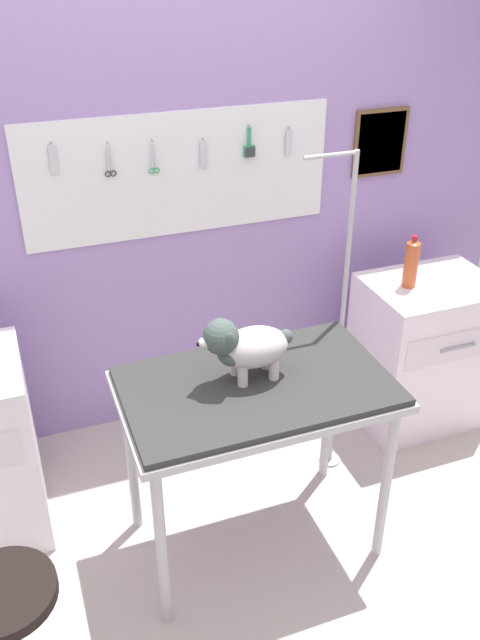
{
  "coord_description": "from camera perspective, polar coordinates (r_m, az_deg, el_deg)",
  "views": [
    {
      "loc": [
        -0.77,
        -1.84,
        2.43
      ],
      "look_at": [
        -0.0,
        0.23,
        1.15
      ],
      "focal_mm": 37.42,
      "sensor_mm": 36.0,
      "label": 1
    }
  ],
  "objects": [
    {
      "name": "grooming_table",
      "position": [
        2.72,
        1.41,
        -6.84
      ],
      "size": [
        1.1,
        0.66,
        0.88
      ],
      "color": "#B7B7BC",
      "rests_on": "ground"
    },
    {
      "name": "grooming_arm",
      "position": [
        3.19,
        8.47,
        -1.36
      ],
      "size": [
        0.3,
        0.11,
        1.67
      ],
      "color": "#B7B7BC",
      "rests_on": "ground"
    },
    {
      "name": "soda_bottle",
      "position": [
        3.51,
        14.44,
        4.73
      ],
      "size": [
        0.07,
        0.07,
        0.28
      ],
      "color": "#BE5329",
      "rests_on": "cabinet_right"
    },
    {
      "name": "rear_wall_panel",
      "position": [
        3.45,
        -5.96,
        8.39
      ],
      "size": [
        4.0,
        0.11,
        2.3
      ],
      "color": "#A082C1",
      "rests_on": "ground"
    },
    {
      "name": "ground",
      "position": [
        3.16,
        1.58,
        -20.77
      ],
      "size": [
        4.4,
        4.0,
        0.04
      ],
      "primitive_type": "cube",
      "color": "#BCB0A6"
    },
    {
      "name": "stool",
      "position": [
        2.51,
        -19.35,
        -22.4
      ],
      "size": [
        0.36,
        0.36,
        0.6
      ],
      "color": "#9E9EA3",
      "rests_on": "ground"
    },
    {
      "name": "cabinet_right",
      "position": [
        3.83,
        15.34,
        -2.59
      ],
      "size": [
        0.68,
        0.54,
        0.85
      ],
      "color": "white",
      "rests_on": "ground"
    },
    {
      "name": "dog",
      "position": [
        2.6,
        0.38,
        -2.24
      ],
      "size": [
        0.4,
        0.18,
        0.29
      ],
      "color": "silver",
      "rests_on": "grooming_table"
    }
  ]
}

